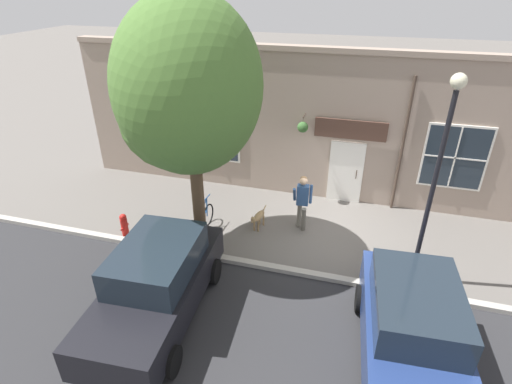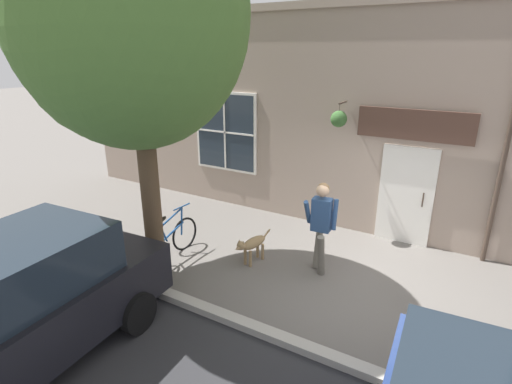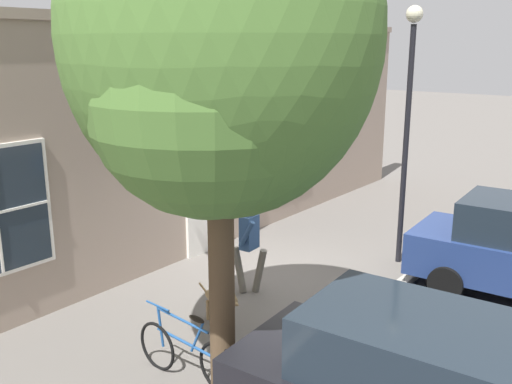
{
  "view_description": "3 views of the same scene",
  "coord_description": "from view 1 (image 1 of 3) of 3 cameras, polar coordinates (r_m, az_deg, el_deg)",
  "views": [
    {
      "loc": [
        9.95,
        0.72,
        6.73
      ],
      "look_at": [
        0.16,
        -2.06,
        1.18
      ],
      "focal_mm": 28.0,
      "sensor_mm": 36.0,
      "label": 1
    },
    {
      "loc": [
        6.18,
        1.6,
        3.92
      ],
      "look_at": [
        -0.21,
        -2.16,
        1.29
      ],
      "focal_mm": 28.0,
      "sensor_mm": 36.0,
      "label": 2
    },
    {
      "loc": [
        5.91,
        -8.24,
        4.38
      ],
      "look_at": [
        -1.38,
        1.11,
        1.3
      ],
      "focal_mm": 40.0,
      "sensor_mm": 36.0,
      "label": 3
    }
  ],
  "objects": [
    {
      "name": "leaning_bicycle",
      "position": [
        11.75,
        -7.52,
        -4.4
      ],
      "size": [
        1.74,
        0.2,
        1.0
      ],
      "color": "black",
      "rests_on": "ground_plane"
    },
    {
      "name": "street_tree_by_curb",
      "position": [
        9.67,
        -10.04,
        13.58
      ],
      "size": [
        3.79,
        3.41,
        6.56
      ],
      "color": "brown",
      "rests_on": "ground_plane"
    },
    {
      "name": "street_lamp",
      "position": [
        9.36,
        24.81,
        4.37
      ],
      "size": [
        0.32,
        0.32,
        5.09
      ],
      "color": "black",
      "rests_on": "ground_plane"
    },
    {
      "name": "pedestrian_walking",
      "position": [
        11.63,
        6.67,
        -0.81
      ],
      "size": [
        0.63,
        0.55,
        1.75
      ],
      "color": "#6B665B",
      "rests_on": "ground_plane"
    },
    {
      "name": "storefront_facade",
      "position": [
        13.04,
        11.92,
        8.82
      ],
      "size": [
        0.95,
        18.0,
        4.9
      ],
      "color": "gray",
      "rests_on": "ground_plane"
    },
    {
      "name": "parked_car_nearest_curb",
      "position": [
        9.1,
        -14.01,
        -12.48
      ],
      "size": [
        4.4,
        2.15,
        1.75
      ],
      "color": "black",
      "rests_on": "ground_plane"
    },
    {
      "name": "ground_plane",
      "position": [
        12.04,
        9.75,
        -5.87
      ],
      "size": [
        90.0,
        90.0,
        0.0
      ],
      "primitive_type": "plane",
      "color": "#66605B"
    },
    {
      "name": "parked_car_mid_block",
      "position": [
        8.43,
        21.47,
        -17.94
      ],
      "size": [
        4.4,
        2.15,
        1.75
      ],
      "color": "navy",
      "rests_on": "ground_plane"
    },
    {
      "name": "dog_on_leash",
      "position": [
        11.86,
        0.31,
        -3.63
      ],
      "size": [
        1.02,
        0.32,
        0.61
      ],
      "color": "#997A51",
      "rests_on": "ground_plane"
    },
    {
      "name": "fire_hydrant",
      "position": [
        12.12,
        -18.29,
        -4.55
      ],
      "size": [
        0.34,
        0.2,
        0.77
      ],
      "color": "red",
      "rests_on": "ground_plane"
    }
  ]
}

